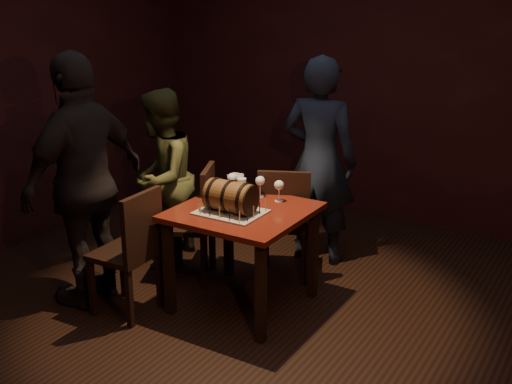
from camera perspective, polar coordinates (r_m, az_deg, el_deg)
room_shell at (r=4.14m, az=-1.13°, el=5.89°), size 5.04×5.04×2.80m
pub_table at (r=4.58m, az=-1.20°, el=-2.84°), size 0.90×0.90×0.75m
cake_board at (r=4.46m, az=-2.25°, el=-1.81°), size 0.45×0.35×0.01m
barrel_cake at (r=4.43m, az=-2.27°, el=-0.41°), size 0.39×0.23×0.23m
birthday_candles at (r=4.45m, az=-2.25°, el=-1.25°), size 0.40×0.30×0.09m
wine_glass_left at (r=4.84m, az=-2.15°, el=1.19°), size 0.07×0.07×0.16m
wine_glass_mid at (r=4.76m, az=0.37°, el=0.91°), size 0.07×0.07×0.16m
wine_glass_right at (r=4.66m, az=2.06°, el=0.52°), size 0.07×0.07×0.16m
pint_of_ale at (r=4.76m, az=-1.30°, el=0.31°), size 0.07×0.07×0.15m
menu_card at (r=4.92m, az=-1.83°, el=0.83°), size 0.10×0.05×0.13m
chair_back at (r=5.03m, az=2.54°, el=-2.32°), size 0.53×0.53×0.93m
chair_left_rear at (r=5.06m, az=-5.34°, el=-2.23°), size 0.53×0.53×0.93m
chair_left_front at (r=4.57m, az=-10.92°, el=-4.78°), size 0.42×0.42×0.93m
person_back at (r=5.33m, az=5.64°, el=2.75°), size 0.68×0.49×1.74m
person_left_rear at (r=5.34m, az=-8.42°, el=1.19°), size 0.74×0.85×1.48m
person_left_front at (r=4.74m, az=-14.97°, el=0.91°), size 0.47×1.09×1.85m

